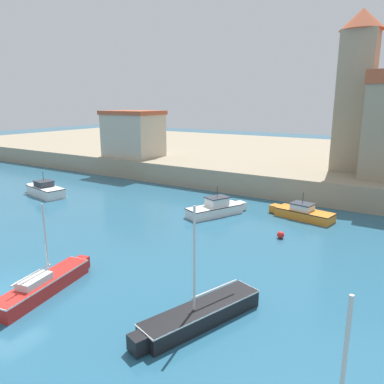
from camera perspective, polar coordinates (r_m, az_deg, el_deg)
The scene contains 9 objects.
ground_plane at distance 21.09m, azimuth -25.99°, elevation -13.82°, with size 200.00×200.00×0.00m, color #28607F.
quay_seawall at distance 56.48m, azimuth 15.26°, elevation 4.93°, with size 120.00×40.00×2.26m, color gray.
motorboat_white_0 at distance 31.24m, azimuth 3.74°, elevation -2.50°, with size 3.49×5.61×2.44m.
sailboat_black_1 at distance 16.73m, azimuth 1.19°, elevation -18.11°, with size 3.08×6.39×5.28m.
sailboat_red_2 at distance 20.33m, azimuth -21.53°, elevation -12.93°, with size 2.24×6.11×4.49m.
motorboat_orange_4 at distance 31.56m, azimuth 16.48°, elevation -3.04°, with size 5.44×2.45×2.16m.
motorboat_white_6 at distance 40.35m, azimuth -21.55°, elevation 0.32°, with size 5.68×2.72×2.42m.
mooring_buoy at distance 26.75m, azimuth 13.36°, elevation -6.37°, with size 0.50×0.50×0.50m, color red.
harbor_shed_near_wharf at distance 49.35m, azimuth -8.93°, elevation 8.80°, with size 7.11×5.37×5.83m.
Camera 1 is at (16.55, -9.23, 9.24)m, focal length 35.00 mm.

